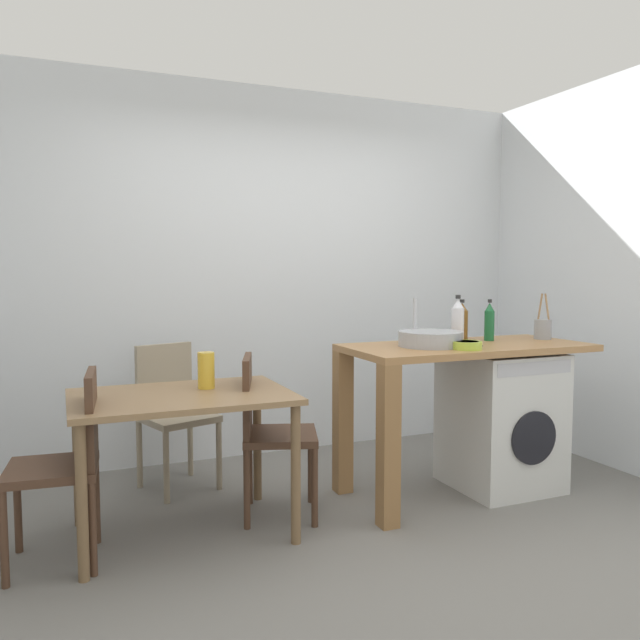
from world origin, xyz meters
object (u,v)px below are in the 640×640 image
Objects in this scene: bottle_squat_brown at (462,321)px; bottle_clear_small at (489,322)px; vase at (206,370)px; chair_spare_by_wall at (172,407)px; dining_table at (182,412)px; mixing_bowl at (467,345)px; chair_person_seat at (69,456)px; washing_machine at (500,419)px; utensil_crock at (543,329)px; chair_opposite at (267,426)px; bottle_tall_green at (458,320)px.

bottle_clear_small reaches higher than bottle_squat_brown.
bottle_squat_brown is 1.34× the size of vase.
vase reaches higher than chair_spare_by_wall.
chair_spare_by_wall is (0.08, 0.77, -0.14)m from dining_table.
bottle_clear_small reaches higher than dining_table.
bottle_clear_small reaches higher than mixing_bowl.
dining_table is at bearing -73.42° from chair_person_seat.
mixing_bowl is (-0.41, -0.20, 0.52)m from washing_machine.
chair_spare_by_wall is 3.39× the size of bottle_clear_small.
utensil_crock is at bearing -9.31° from bottle_clear_small.
bottle_clear_small is 0.39m from utensil_crock.
dining_table is at bearing -62.87° from chair_opposite.
bottle_tall_green is 0.15m from bottle_squat_brown.
chair_person_seat is 2.94m from utensil_crock.
bottle_tall_green is (-0.22, 0.16, 0.62)m from washing_machine.
chair_opposite reaches higher than dining_table.
bottle_tall_green reaches higher than vase.
chair_spare_by_wall is at bearing 163.19° from bottle_squat_brown.
vase is (-2.21, 0.09, -0.15)m from utensil_crock.
bottle_tall_green is at bearing 62.50° from mixing_bowl.
bottle_squat_brown reaches higher than dining_table.
bottle_clear_small is at bearing 170.69° from utensil_crock.
mixing_bowl is at bearing -141.73° from bottle_clear_small.
dining_table is 0.79m from chair_spare_by_wall.
dining_table is 3.73× the size of bottle_tall_green.
washing_machine is (1.99, -0.04, -0.21)m from dining_table.
mixing_bowl is at bearing -162.15° from utensil_crock.
dining_table is 2.38m from utensil_crock.
washing_machine is 5.01× the size of mixing_bowl.
washing_machine is 0.62m from bottle_clear_small.
bottle_clear_small is at bearing 141.51° from chair_spare_by_wall.
bottle_squat_brown is (0.10, 0.10, -0.02)m from bottle_tall_green.
bottle_squat_brown is at bearing 124.60° from bottle_clear_small.
vase is (-1.43, 0.34, -0.11)m from mixing_bowl.
bottle_clear_small reaches higher than washing_machine.
vase is at bearing 166.80° from mixing_bowl.
mixing_bowl is at bearing -87.98° from chair_person_seat.
bottle_squat_brown is at bearing 156.21° from utensil_crock.
washing_machine is at bearing -36.72° from bottle_tall_green.
chair_opposite is 1.94m from utensil_crock.
chair_opposite reaches higher than washing_machine.
mixing_bowl is at bearing 127.79° from chair_spare_by_wall.
chair_spare_by_wall is at bearing 146.21° from mixing_bowl.
bottle_tall_green reaches higher than dining_table.
mixing_bowl is (-0.40, -0.31, -0.09)m from bottle_clear_small.
bottle_tall_green is 0.60m from utensil_crock.
chair_opposite is (1.03, 0.18, 0.00)m from chair_person_seat.
chair_opposite is 3.00× the size of utensil_crock.
bottle_clear_small reaches higher than chair_spare_by_wall.
bottle_clear_small is at bearing -0.73° from vase.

